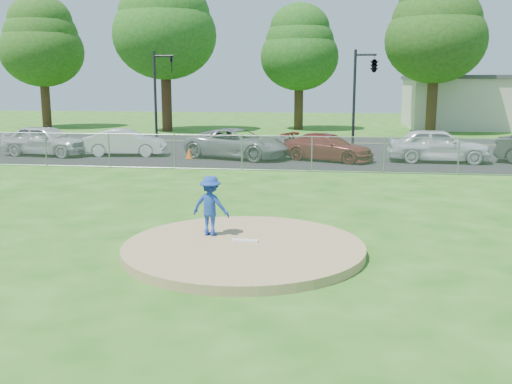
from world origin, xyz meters
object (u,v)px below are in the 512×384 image
tree_center (299,47)px  traffic_signal_center (372,67)px  pitcher (211,206)px  tree_far_left (42,41)px  traffic_cone (189,152)px  tree_left (164,21)px  tree_right (436,27)px  traffic_signal_left (159,89)px  commercial_building (507,102)px  parked_car_pearl (438,145)px  parked_car_darkred (328,147)px  parked_car_silver (46,140)px  parked_car_white (126,142)px  parked_car_gray (237,144)px

tree_center → traffic_signal_center: tree_center is taller
tree_center → pitcher: 33.80m
tree_far_left → traffic_cone: tree_far_left is taller
tree_left → traffic_cone: 18.40m
tree_right → pitcher: tree_right is taller
pitcher → traffic_signal_left: bearing=-57.6°
commercial_building → parked_car_pearl: commercial_building is taller
traffic_signal_left → parked_car_darkred: traffic_signal_left is taller
tree_center → parked_car_silver: 22.68m
tree_right → parked_car_white: size_ratio=2.83×
parked_car_white → parked_car_gray: (5.90, -0.23, 0.05)m
traffic_signal_center → parked_car_darkred: 7.90m
tree_center → parked_car_pearl: 20.59m
pitcher → parked_car_white: pitcher is taller
tree_far_left → tree_right: (31.00, -1.00, 0.59)m
commercial_building → parked_car_white: size_ratio=3.99×
tree_center → parked_car_gray: bearing=-95.9°
tree_far_left → traffic_signal_left: 17.60m
parked_car_white → parked_car_darkred: parked_car_white is taller
traffic_signal_center → parked_car_silver: bearing=-158.9°
commercial_building → pitcher: commercial_building is taller
tree_right → parked_car_white: bearing=-138.1°
pitcher → parked_car_white: size_ratio=0.34×
parked_car_white → tree_right: bearing=-54.6°
parked_car_pearl → pitcher: bearing=154.9°
traffic_signal_left → parked_car_silver: size_ratio=1.21×
parked_car_gray → tree_right: bearing=-17.6°
traffic_signal_left → parked_car_silver: bearing=-122.3°
commercial_building → tree_left: size_ratio=1.31×
tree_center → parked_car_silver: (-11.86, -18.48, -5.67)m
traffic_signal_center → parked_car_white: (-12.73, -5.92, -3.92)m
parked_car_silver → parked_car_white: size_ratio=1.12×
tree_center → tree_right: tree_right is taller
traffic_signal_left → traffic_signal_center: same height
traffic_cone → tree_left: bearing=110.3°
commercial_building → parked_car_darkred: bearing=-122.6°
tree_center → parked_car_gray: size_ratio=1.87×
tree_right → tree_center: bearing=168.7°
traffic_signal_left → parked_car_white: (-0.00, -5.92, -2.67)m
commercial_building → parked_car_silver: commercial_building is taller
traffic_cone → parked_car_darkred: bearing=1.2°
parked_car_darkred → traffic_cone: bearing=113.5°
traffic_signal_left → pitcher: (7.87, -21.34, -2.46)m
parked_car_silver → parked_car_gray: 10.00m
commercial_building → traffic_cone: (-21.23, -22.57, -1.84)m
tree_far_left → tree_center: 21.03m
tree_right → traffic_cone: size_ratio=18.78×
parked_car_pearl → traffic_signal_left: bearing=70.2°
tree_left → tree_right: tree_left is taller
tree_far_left → parked_car_white: size_ratio=2.61×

